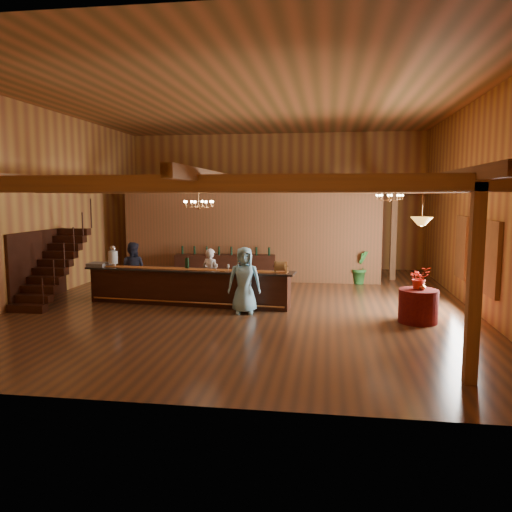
# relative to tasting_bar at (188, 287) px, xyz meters

# --- Properties ---
(floor) EXTENTS (14.00, 14.00, 0.00)m
(floor) POSITION_rel_tasting_bar_xyz_m (1.58, 0.51, -0.50)
(floor) COLOR brown
(floor) RESTS_ON ground
(ceiling) EXTENTS (14.00, 14.00, 0.00)m
(ceiling) POSITION_rel_tasting_bar_xyz_m (1.58, 0.51, 5.00)
(ceiling) COLOR #AA6032
(ceiling) RESTS_ON wall_back
(wall_back) EXTENTS (12.00, 0.10, 5.50)m
(wall_back) POSITION_rel_tasting_bar_xyz_m (1.58, 7.51, 2.25)
(wall_back) COLOR #BB8338
(wall_back) RESTS_ON floor
(wall_front) EXTENTS (12.00, 0.10, 5.50)m
(wall_front) POSITION_rel_tasting_bar_xyz_m (1.58, -6.49, 2.25)
(wall_front) COLOR #BB8338
(wall_front) RESTS_ON floor
(wall_left) EXTENTS (0.10, 14.00, 5.50)m
(wall_left) POSITION_rel_tasting_bar_xyz_m (-4.42, 0.51, 2.25)
(wall_left) COLOR #BB8338
(wall_left) RESTS_ON floor
(wall_right) EXTENTS (0.10, 14.00, 5.50)m
(wall_right) POSITION_rel_tasting_bar_xyz_m (7.58, 0.51, 2.25)
(wall_right) COLOR #BB8338
(wall_right) RESTS_ON floor
(beam_grid) EXTENTS (11.90, 13.90, 0.39)m
(beam_grid) POSITION_rel_tasting_bar_xyz_m (1.58, 1.01, 2.74)
(beam_grid) COLOR #9C6234
(beam_grid) RESTS_ON wall_left
(support_posts) EXTENTS (9.20, 10.20, 3.20)m
(support_posts) POSITION_rel_tasting_bar_xyz_m (1.58, 0.01, 1.10)
(support_posts) COLOR #9C6234
(support_posts) RESTS_ON floor
(partition_wall) EXTENTS (9.00, 0.18, 3.10)m
(partition_wall) POSITION_rel_tasting_bar_xyz_m (1.08, 4.01, 1.05)
(partition_wall) COLOR brown
(partition_wall) RESTS_ON floor
(window_right_front) EXTENTS (0.12, 1.05, 1.75)m
(window_right_front) POSITION_rel_tasting_bar_xyz_m (7.53, -1.09, 1.05)
(window_right_front) COLOR white
(window_right_front) RESTS_ON wall_right
(window_right_back) EXTENTS (0.12, 1.05, 1.75)m
(window_right_back) POSITION_rel_tasting_bar_xyz_m (7.53, 1.51, 1.05)
(window_right_back) COLOR white
(window_right_back) RESTS_ON wall_right
(staircase) EXTENTS (1.00, 2.80, 2.00)m
(staircase) POSITION_rel_tasting_bar_xyz_m (-3.87, -0.23, 0.50)
(staircase) COLOR black
(staircase) RESTS_ON floor
(backroom_boxes) EXTENTS (4.10, 0.60, 1.10)m
(backroom_boxes) POSITION_rel_tasting_bar_xyz_m (1.29, 6.01, 0.03)
(backroom_boxes) COLOR black
(backroom_boxes) RESTS_ON floor
(tasting_bar) EXTENTS (5.94, 1.25, 1.00)m
(tasting_bar) POSITION_rel_tasting_bar_xyz_m (0.00, 0.00, 0.00)
(tasting_bar) COLOR black
(tasting_bar) RESTS_ON floor
(beverage_dispenser) EXTENTS (0.26, 0.26, 0.60)m
(beverage_dispenser) POSITION_rel_tasting_bar_xyz_m (-2.28, 0.25, 0.77)
(beverage_dispenser) COLOR silver
(beverage_dispenser) RESTS_ON tasting_bar
(glass_rack_tray) EXTENTS (0.50, 0.50, 0.10)m
(glass_rack_tray) POSITION_rel_tasting_bar_xyz_m (-2.71, 0.19, 0.53)
(glass_rack_tray) COLOR gray
(glass_rack_tray) RESTS_ON tasting_bar
(raffle_drum) EXTENTS (0.34, 0.24, 0.30)m
(raffle_drum) POSITION_rel_tasting_bar_xyz_m (2.57, -0.27, 0.66)
(raffle_drum) COLOR olive
(raffle_drum) RESTS_ON tasting_bar
(bar_bottle_0) EXTENTS (0.07, 0.07, 0.30)m
(bar_bottle_0) POSITION_rel_tasting_bar_xyz_m (-0.09, 0.12, 0.63)
(bar_bottle_0) COLOR black
(bar_bottle_0) RESTS_ON tasting_bar
(bar_bottle_1) EXTENTS (0.07, 0.07, 0.30)m
(bar_bottle_1) POSITION_rel_tasting_bar_xyz_m (-0.05, 0.12, 0.63)
(bar_bottle_1) COLOR black
(bar_bottle_1) RESTS_ON tasting_bar
(backbar_shelf) EXTENTS (3.48, 0.87, 0.97)m
(backbar_shelf) POSITION_rel_tasting_bar_xyz_m (0.29, 3.59, -0.02)
(backbar_shelf) COLOR black
(backbar_shelf) RESTS_ON floor
(round_table) EXTENTS (0.91, 0.91, 0.79)m
(round_table) POSITION_rel_tasting_bar_xyz_m (5.93, -1.11, -0.10)
(round_table) COLOR #3C060A
(round_table) RESTS_ON floor
(chandelier_left) EXTENTS (0.80, 0.80, 0.58)m
(chandelier_left) POSITION_rel_tasting_bar_xyz_m (0.35, -0.09, 2.28)
(chandelier_left) COLOR #B97B43
(chandelier_left) RESTS_ON beam_grid
(chandelier_right) EXTENTS (0.80, 0.80, 0.41)m
(chandelier_right) POSITION_rel_tasting_bar_xyz_m (5.62, 2.54, 2.44)
(chandelier_right) COLOR #B97B43
(chandelier_right) RESTS_ON beam_grid
(pendant_lamp) EXTENTS (0.52, 0.52, 0.90)m
(pendant_lamp) POSITION_rel_tasting_bar_xyz_m (5.93, -1.11, 1.90)
(pendant_lamp) COLOR #B97B43
(pendant_lamp) RESTS_ON beam_grid
(bartender) EXTENTS (0.64, 0.54, 1.49)m
(bartender) POSITION_rel_tasting_bar_xyz_m (0.45, 0.74, 0.24)
(bartender) COLOR white
(bartender) RESTS_ON floor
(staff_second) EXTENTS (0.84, 0.68, 1.64)m
(staff_second) POSITION_rel_tasting_bar_xyz_m (-1.89, 0.69, 0.32)
(staff_second) COLOR #212435
(staff_second) RESTS_ON floor
(guest) EXTENTS (0.90, 0.65, 1.70)m
(guest) POSITION_rel_tasting_bar_xyz_m (1.70, -0.79, 0.35)
(guest) COLOR #8AD2F1
(guest) RESTS_ON floor
(floor_plant) EXTENTS (0.74, 0.65, 1.15)m
(floor_plant) POSITION_rel_tasting_bar_xyz_m (4.91, 3.99, 0.07)
(floor_plant) COLOR #2E762C
(floor_plant) RESTS_ON floor
(table_flowers) EXTENTS (0.59, 0.55, 0.54)m
(table_flowers) POSITION_rel_tasting_bar_xyz_m (5.94, -1.05, 0.56)
(table_flowers) COLOR red
(table_flowers) RESTS_ON round_table
(table_vase) EXTENTS (0.15, 0.15, 0.28)m
(table_vase) POSITION_rel_tasting_bar_xyz_m (5.99, -1.15, 0.43)
(table_vase) COLOR #B97B43
(table_vase) RESTS_ON round_table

